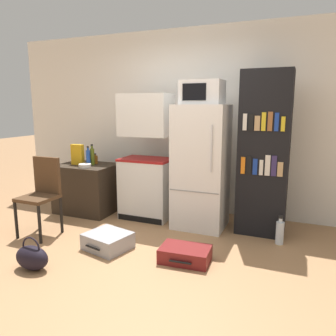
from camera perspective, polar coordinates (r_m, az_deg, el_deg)
name	(u,v)px	position (r m, az deg, el deg)	size (l,w,h in m)	color
ground_plane	(125,264)	(3.48, -7.44, -16.17)	(24.00, 24.00, 0.00)	#A3754C
wall_back	(203,122)	(4.88, 6.12, 7.92)	(6.40, 0.10, 2.67)	white
side_table	(88,188)	(5.07, -13.81, -3.40)	(0.84, 0.66, 0.71)	#2D2319
kitchen_hutch	(146,162)	(4.58, -3.79, 0.99)	(0.71, 0.48, 1.73)	silver
refrigerator	(201,167)	(4.24, 5.76, 0.14)	(0.66, 0.60, 1.59)	white
microwave	(202,92)	(4.17, 6.00, 12.96)	(0.51, 0.38, 0.29)	silver
bookshelf	(264,154)	(4.14, 16.34, 2.31)	(0.59, 0.41, 1.99)	black
bottle_clear_short	(89,158)	(5.08, -13.64, 1.70)	(0.07, 0.07, 0.20)	silver
bottle_olive_oil	(92,156)	(4.94, -13.06, 2.01)	(0.06, 0.06, 0.31)	#566619
bottle_ketchup_red	(77,155)	(5.43, -15.49, 2.15)	(0.06, 0.06, 0.19)	#AD1914
bottle_amber_beer	(95,159)	(5.05, -12.58, 1.48)	(0.08, 0.08, 0.15)	brown
bottle_blue_soda	(88,157)	(4.89, -13.72, 1.80)	(0.06, 0.06, 0.29)	#1E47A3
bowl	(85,166)	(4.78, -14.27, 0.40)	(0.18, 0.18, 0.05)	silver
cereal_box	(78,155)	(5.02, -15.48, 2.27)	(0.19, 0.07, 0.30)	gold
chair	(43,189)	(4.31, -21.00, -3.45)	(0.40, 0.41, 0.95)	black
suitcase_large_flat	(108,241)	(3.80, -10.44, -12.37)	(0.54, 0.50, 0.18)	#99999E
suitcase_small_flat	(185,254)	(3.48, 3.00, -14.77)	(0.53, 0.38, 0.15)	maroon
handbag	(32,257)	(3.55, -22.61, -14.17)	(0.36, 0.20, 0.33)	black
water_bottle_front	(280,232)	(4.05, 18.89, -10.52)	(0.09, 0.09, 0.34)	silver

